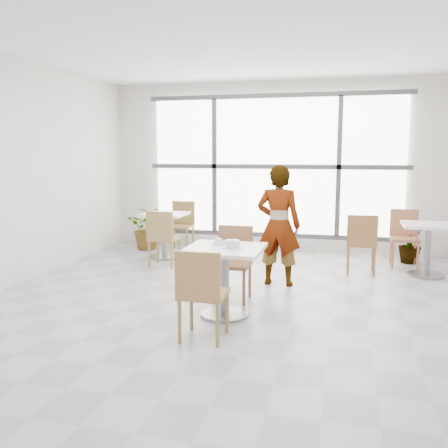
% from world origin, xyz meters
% --- Properties ---
extents(floor, '(7.00, 7.00, 0.00)m').
position_xyz_m(floor, '(0.00, 0.00, 0.00)').
color(floor, '#9E9EA5').
rests_on(floor, ground).
extents(ceiling, '(7.00, 7.00, 0.00)m').
position_xyz_m(ceiling, '(0.00, 0.00, 3.00)').
color(ceiling, white).
rests_on(ceiling, ground).
extents(wall_back, '(6.00, 0.00, 6.00)m').
position_xyz_m(wall_back, '(0.00, 3.50, 1.50)').
color(wall_back, silver).
rests_on(wall_back, ground).
extents(wall_front, '(6.00, 0.00, 6.00)m').
position_xyz_m(wall_front, '(0.00, -3.50, 1.50)').
color(wall_front, silver).
rests_on(wall_front, ground).
extents(window, '(4.60, 0.07, 2.52)m').
position_xyz_m(window, '(0.00, 3.44, 1.50)').
color(window, white).
rests_on(window, ground).
extents(main_table, '(0.80, 0.80, 0.75)m').
position_xyz_m(main_table, '(0.01, -0.30, 0.52)').
color(main_table, white).
rests_on(main_table, ground).
extents(chair_near, '(0.42, 0.42, 0.87)m').
position_xyz_m(chair_near, '(-0.03, -1.05, 0.50)').
color(chair_near, '#A17442').
rests_on(chair_near, ground).
extents(chair_far, '(0.42, 0.42, 0.87)m').
position_xyz_m(chair_far, '(-0.05, 0.37, 0.50)').
color(chair_far, '#8D5C3B').
rests_on(chair_far, ground).
extents(oatmeal_bowl, '(0.21, 0.21, 0.09)m').
position_xyz_m(oatmeal_bowl, '(0.09, -0.30, 0.79)').
color(oatmeal_bowl, silver).
rests_on(oatmeal_bowl, main_table).
extents(coffee_cup, '(0.16, 0.13, 0.07)m').
position_xyz_m(coffee_cup, '(-0.10, -0.16, 0.78)').
color(coffee_cup, silver).
rests_on(coffee_cup, main_table).
extents(person, '(0.61, 0.42, 1.59)m').
position_xyz_m(person, '(0.39, 1.11, 0.80)').
color(person, black).
rests_on(person, ground).
extents(bg_table_left, '(0.70, 0.70, 0.75)m').
position_xyz_m(bg_table_left, '(-1.69, 2.36, 0.49)').
color(bg_table_left, white).
rests_on(bg_table_left, ground).
extents(bg_table_right, '(0.70, 0.70, 0.75)m').
position_xyz_m(bg_table_right, '(2.38, 2.09, 0.49)').
color(bg_table_right, white).
rests_on(bg_table_right, ground).
extents(bg_chair_left_near, '(0.42, 0.42, 0.87)m').
position_xyz_m(bg_chair_left_near, '(-1.47, 1.70, 0.50)').
color(bg_chair_left_near, olive).
rests_on(bg_chair_left_near, ground).
extents(bg_chair_left_far, '(0.42, 0.42, 0.87)m').
position_xyz_m(bg_chair_left_far, '(-1.63, 3.10, 0.50)').
color(bg_chair_left_far, olive).
rests_on(bg_chair_left_far, ground).
extents(bg_chair_right_near, '(0.42, 0.42, 0.87)m').
position_xyz_m(bg_chair_right_near, '(1.47, 1.97, 0.50)').
color(bg_chair_right_near, brown).
rests_on(bg_chair_right_near, ground).
extents(bg_chair_right_far, '(0.42, 0.42, 0.87)m').
position_xyz_m(bg_chair_right_far, '(2.13, 2.72, 0.50)').
color(bg_chair_right_far, '#A46848').
rests_on(bg_chair_right_far, ground).
extents(plant_left, '(0.70, 0.61, 0.78)m').
position_xyz_m(plant_left, '(-2.25, 3.01, 0.39)').
color(plant_left, '#427236').
rests_on(plant_left, ground).
extents(plant_right, '(0.47, 0.47, 0.65)m').
position_xyz_m(plant_right, '(2.25, 2.92, 0.33)').
color(plant_right, '#4B8C41').
rests_on(plant_right, ground).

